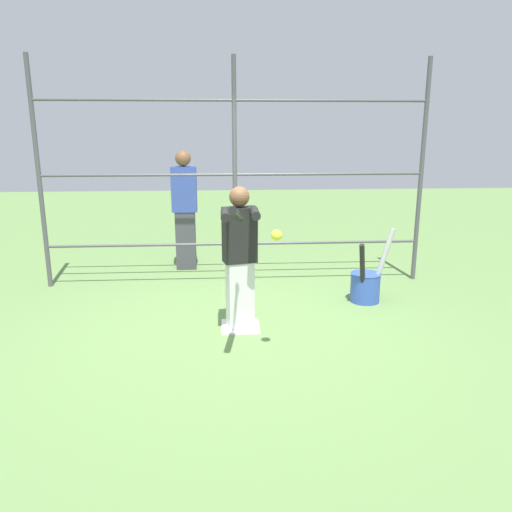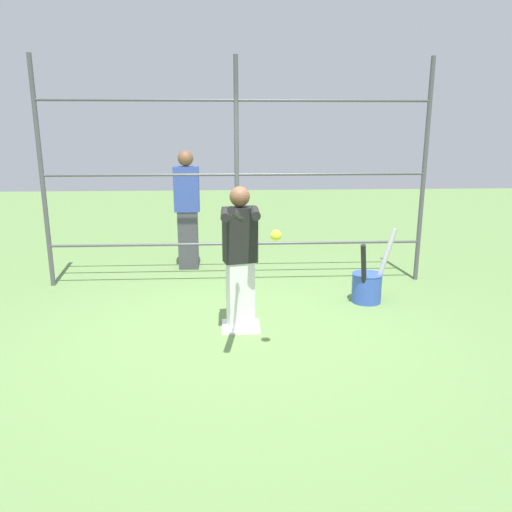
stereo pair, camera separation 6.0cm
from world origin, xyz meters
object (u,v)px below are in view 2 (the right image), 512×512
Objects in this scene: softball_in_flight at (276,235)px; bystander_behind_fence at (187,209)px; batter at (240,254)px; baseball_bat_swinging at (236,214)px; bat_bucket at (367,285)px.

softball_in_flight is 0.05× the size of bystander_behind_fence.
batter is 0.90m from softball_in_flight.
softball_in_flight is at bearing 107.83° from bystander_behind_fence.
bat_bucket is (-1.61, -1.58, -1.15)m from baseball_bat_swinging.
bystander_behind_fence is at bearing -35.64° from bat_bucket.
bystander_behind_fence reaches higher than softball_in_flight.
batter is at bearing 25.09° from bat_bucket.
baseball_bat_swinging is 8.34× the size of softball_in_flight.
bat_bucket is at bearing 144.36° from bystander_behind_fence.
baseball_bat_swinging is 0.88× the size of bat_bucket.
softball_in_flight is (-0.29, 0.78, 0.36)m from batter.
softball_in_flight is 2.19m from bat_bucket.
batter is at bearing -69.58° from softball_in_flight.
bystander_behind_fence is (0.66, -3.21, -0.46)m from baseball_bat_swinging.
batter is 0.86× the size of bystander_behind_fence.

